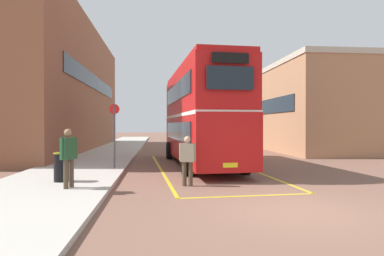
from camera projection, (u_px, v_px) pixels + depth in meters
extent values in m
plane|color=brown|center=(205.00, 155.00, 22.29)|extent=(135.60, 135.60, 0.00)
cube|color=#B2ADA3|center=(110.00, 152.00, 24.04)|extent=(4.00, 57.60, 0.14)
cube|color=brown|center=(62.00, 89.00, 27.13)|extent=(5.23, 24.87, 9.77)
cube|color=#232D38|center=(96.00, 83.00, 27.39)|extent=(0.06, 18.90, 1.10)
cube|color=#AD7A56|center=(307.00, 111.00, 26.71)|extent=(6.13, 13.20, 6.24)
cube|color=#19232D|center=(269.00, 106.00, 26.40)|extent=(0.06, 10.03, 1.10)
cube|color=#BCB29E|center=(307.00, 69.00, 26.68)|extent=(6.25, 13.32, 0.36)
cylinder|color=black|center=(169.00, 151.00, 19.86)|extent=(0.35, 1.02, 1.00)
cylinder|color=black|center=(210.00, 150.00, 20.26)|extent=(0.35, 1.02, 1.00)
cylinder|color=black|center=(186.00, 163.00, 13.38)|extent=(0.35, 1.02, 1.00)
cylinder|color=black|center=(246.00, 162.00, 13.79)|extent=(0.35, 1.02, 1.00)
cube|color=#B71414|center=(200.00, 137.00, 16.81)|extent=(3.08, 10.73, 2.10)
cube|color=#B71414|center=(200.00, 95.00, 16.79)|extent=(3.07, 10.52, 2.10)
cube|color=#B71414|center=(200.00, 71.00, 16.78)|extent=(2.97, 10.41, 0.20)
cube|color=white|center=(200.00, 116.00, 16.80)|extent=(3.11, 10.63, 0.14)
cube|color=#19232D|center=(176.00, 131.00, 16.61)|extent=(0.62, 8.67, 0.84)
cube|color=#19232D|center=(176.00, 92.00, 16.59)|extent=(0.62, 8.67, 0.84)
cube|color=#19232D|center=(224.00, 131.00, 17.01)|extent=(0.62, 8.67, 0.84)
cube|color=#19232D|center=(224.00, 93.00, 16.99)|extent=(0.62, 8.67, 0.84)
cube|color=#19232D|center=(230.00, 78.00, 11.55)|extent=(1.66, 0.15, 0.80)
cube|color=black|center=(230.00, 58.00, 11.54)|extent=(1.30, 0.13, 0.36)
cube|color=#19232D|center=(185.00, 128.00, 22.05)|extent=(1.89, 0.17, 1.00)
cube|color=yellow|center=(230.00, 165.00, 11.58)|extent=(0.52, 0.07, 0.16)
cylinder|color=black|center=(206.00, 138.00, 38.35)|extent=(0.39, 0.95, 0.92)
cylinder|color=black|center=(227.00, 138.00, 38.95)|extent=(0.39, 0.95, 0.92)
cylinder|color=black|center=(220.00, 140.00, 33.56)|extent=(0.39, 0.95, 0.92)
cylinder|color=black|center=(244.00, 140.00, 34.17)|extent=(0.39, 0.95, 0.92)
cube|color=silver|center=(224.00, 129.00, 36.25)|extent=(3.58, 8.48, 2.60)
cube|color=silver|center=(224.00, 116.00, 36.23)|extent=(3.39, 8.14, 0.12)
cube|color=#19232D|center=(213.00, 125.00, 35.94)|extent=(0.98, 6.51, 0.96)
cube|color=#19232D|center=(234.00, 125.00, 36.54)|extent=(0.98, 6.51, 0.96)
cube|color=#19232D|center=(212.00, 126.00, 40.25)|extent=(1.92, 0.32, 1.10)
cylinder|color=#473828|center=(191.00, 174.00, 11.10)|extent=(0.14, 0.14, 0.79)
cylinder|color=#473828|center=(184.00, 174.00, 11.14)|extent=(0.14, 0.14, 0.79)
cube|color=gray|center=(187.00, 153.00, 11.11)|extent=(0.51, 0.35, 0.60)
cylinder|color=gray|center=(194.00, 152.00, 11.07)|extent=(0.09, 0.09, 0.57)
cylinder|color=gray|center=(181.00, 152.00, 11.16)|extent=(0.09, 0.09, 0.57)
sphere|color=tan|center=(187.00, 139.00, 11.09)|extent=(0.22, 0.22, 0.22)
cylinder|color=#473828|center=(66.00, 174.00, 9.90)|extent=(0.14, 0.14, 0.85)
cylinder|color=#473828|center=(71.00, 173.00, 10.10)|extent=(0.14, 0.14, 0.85)
cube|color=#1E4728|center=(69.00, 148.00, 9.99)|extent=(0.43, 0.54, 0.64)
cylinder|color=#1E4728|center=(62.00, 148.00, 9.76)|extent=(0.09, 0.09, 0.61)
cylinder|color=#1E4728|center=(75.00, 147.00, 10.22)|extent=(0.09, 0.09, 0.61)
sphere|color=#8C6647|center=(68.00, 133.00, 10.00)|extent=(0.23, 0.23, 0.23)
cylinder|color=black|center=(61.00, 168.00, 11.18)|extent=(0.47, 0.47, 0.91)
cylinder|color=olive|center=(61.00, 153.00, 11.18)|extent=(0.50, 0.50, 0.04)
cylinder|color=#4C4C51|center=(114.00, 136.00, 14.71)|extent=(0.08, 0.08, 2.72)
cylinder|color=red|center=(114.00, 109.00, 14.69)|extent=(0.44, 0.06, 0.44)
cube|color=gold|center=(160.00, 169.00, 15.44)|extent=(0.98, 12.58, 0.01)
cube|color=gold|center=(244.00, 167.00, 16.10)|extent=(0.98, 12.58, 0.01)
cube|color=gold|center=(248.00, 196.00, 9.56)|extent=(4.09, 0.40, 0.01)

